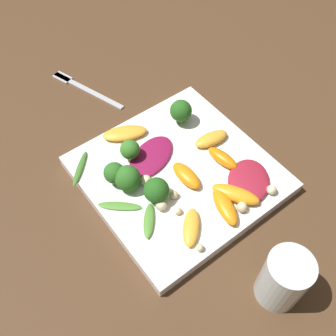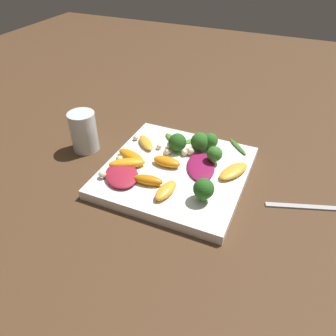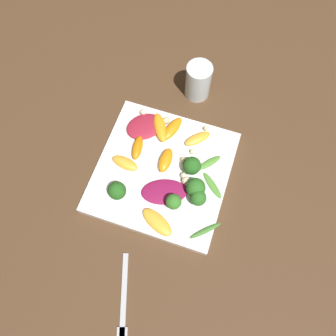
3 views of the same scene
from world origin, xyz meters
name	(u,v)px [view 1 (image 1 of 3)]	position (x,y,z in m)	size (l,w,h in m)	color
ground_plane	(178,178)	(0.00, 0.00, 0.00)	(2.40, 2.40, 0.00)	#4C331E
plate	(178,174)	(0.00, 0.00, 0.01)	(0.30, 0.30, 0.02)	white
drinking_glass	(284,279)	(0.24, -0.01, 0.05)	(0.06, 0.06, 0.10)	silver
fork	(80,86)	(-0.30, -0.02, 0.00)	(0.18, 0.07, 0.01)	#B2B2B7
radicchio_leaf_0	(249,181)	(0.09, 0.08, 0.03)	(0.11, 0.11, 0.01)	maroon
radicchio_leaf_1	(151,157)	(-0.05, -0.02, 0.03)	(0.09, 0.12, 0.01)	maroon
orange_segment_0	(191,227)	(0.10, -0.05, 0.03)	(0.06, 0.06, 0.01)	#FCAD33
orange_segment_1	(223,158)	(0.03, 0.07, 0.03)	(0.06, 0.03, 0.02)	orange
orange_segment_2	(125,133)	(-0.12, -0.03, 0.03)	(0.06, 0.09, 0.01)	#FCAD33
orange_segment_3	(211,139)	(-0.01, 0.09, 0.03)	(0.04, 0.07, 0.02)	#FCAD33
orange_segment_4	(188,175)	(0.02, 0.00, 0.03)	(0.06, 0.03, 0.02)	orange
orange_segment_5	(236,194)	(0.10, 0.04, 0.03)	(0.08, 0.06, 0.02)	orange
orange_segment_6	(225,206)	(0.10, 0.01, 0.03)	(0.08, 0.05, 0.02)	orange
broccoli_floret_0	(130,150)	(-0.07, -0.05, 0.05)	(0.03, 0.03, 0.04)	#84AD5B
broccoli_floret_1	(156,190)	(0.02, -0.06, 0.04)	(0.04, 0.04, 0.04)	#84AD5B
broccoli_floret_2	(114,173)	(-0.04, -0.10, 0.05)	(0.04, 0.04, 0.04)	#7A9E51
broccoli_floret_3	(181,111)	(-0.09, 0.07, 0.05)	(0.04, 0.04, 0.05)	#84AD5B
broccoli_floret_4	(128,178)	(-0.02, -0.08, 0.04)	(0.04, 0.04, 0.04)	#84AD5B
arugula_sprig_0	(80,168)	(-0.10, -0.13, 0.02)	(0.06, 0.06, 0.01)	#3D7528
arugula_sprig_1	(149,221)	(0.05, -0.10, 0.03)	(0.06, 0.05, 0.01)	#518E33
arugula_sprig_2	(121,208)	(0.00, -0.12, 0.02)	(0.06, 0.06, 0.00)	#518E33
macadamia_nut_0	(242,207)	(0.12, 0.03, 0.03)	(0.02, 0.02, 0.02)	beige
macadamia_nut_1	(178,211)	(0.06, -0.05, 0.03)	(0.01, 0.01, 0.01)	beige
macadamia_nut_2	(200,248)	(0.13, -0.06, 0.03)	(0.01, 0.01, 0.01)	beige
macadamia_nut_3	(174,195)	(0.04, -0.04, 0.03)	(0.01, 0.01, 0.01)	beige
macadamia_nut_4	(272,190)	(0.13, 0.09, 0.03)	(0.02, 0.02, 0.02)	beige
macadamia_nut_5	(154,182)	(0.00, -0.05, 0.03)	(0.01, 0.01, 0.01)	beige
macadamia_nut_6	(146,180)	(-0.01, -0.06, 0.03)	(0.02, 0.02, 0.02)	beige
macadamia_nut_7	(161,205)	(0.04, -0.07, 0.03)	(0.02, 0.02, 0.02)	beige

